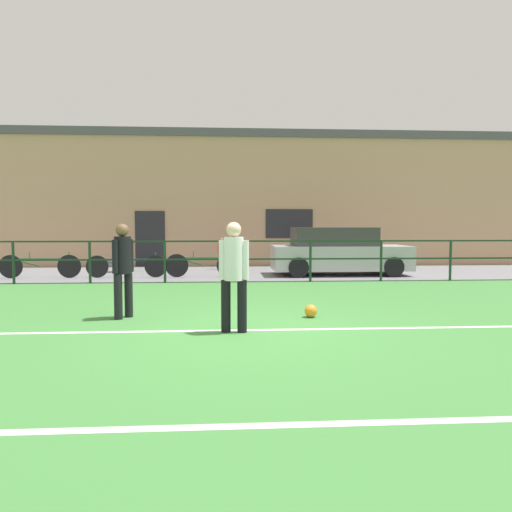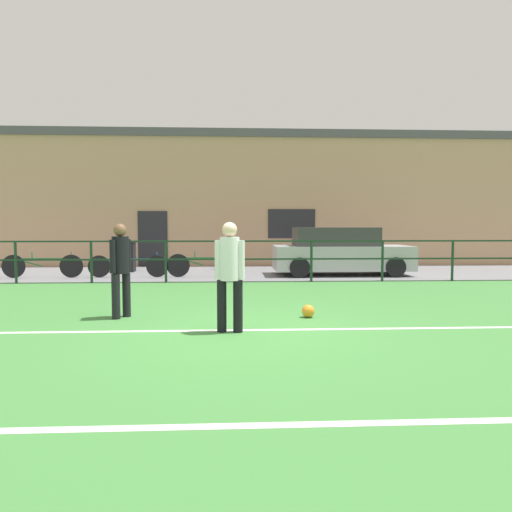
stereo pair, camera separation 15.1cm
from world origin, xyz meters
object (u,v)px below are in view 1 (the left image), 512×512
Objects in this scene: parked_car_red at (338,252)px; bicycle_parked_1 at (126,266)px; player_goalkeeper at (123,265)px; player_striker at (234,270)px; soccer_ball_match at (311,311)px; trash_bin_0 at (124,256)px; spectator_child at (222,251)px; bicycle_parked_0 at (202,265)px; bicycle_parked_2 at (40,266)px.

parked_car_red is 6.47m from bicycle_parked_1.
player_goalkeeper is 0.99× the size of player_striker.
trash_bin_0 reaches higher than soccer_ball_match.
player_goalkeeper is at bearing -78.64° from bicycle_parked_1.
spectator_child is at bearing 14.35° from trash_bin_0.
parked_car_red is 4.24m from bicycle_parked_0.
player_striker is 1.55× the size of trash_bin_0.
player_goalkeeper reaches higher than bicycle_parked_1.
soccer_ball_match is 9.31m from bicycle_parked_2.
spectator_child is at bearing -156.41° from player_goalkeeper.
player_goalkeeper is at bearing 100.20° from spectator_child.
parked_car_red reaches higher than soccer_ball_match.
player_striker is at bearing -113.70° from parked_car_red.
bicycle_parked_1 is (-2.79, -2.55, -0.28)m from spectator_child.
trash_bin_0 is (-3.24, -0.83, -0.10)m from spectator_child.
trash_bin_0 is at bearing 104.40° from bicycle_parked_1.
bicycle_parked_0 is at bearing -174.47° from parked_car_red.
spectator_child reaches higher than trash_bin_0.
parked_car_red is at bearing -10.79° from trash_bin_0.
bicycle_parked_2 is (-5.29, -2.55, -0.27)m from spectator_child.
parked_car_red reaches higher than bicycle_parked_1.
bicycle_parked_1 is at bearing 124.92° from soccer_ball_match.
bicycle_parked_0 is at bearing 0.00° from bicycle_parked_1.
parked_car_red reaches higher than bicycle_parked_0.
spectator_child is at bearing 149.64° from parked_car_red.
player_goalkeeper reaches higher than bicycle_parked_0.
spectator_child is 2.62m from bicycle_parked_0.
spectator_child is at bearing 25.73° from bicycle_parked_2.
player_striker is 7.94m from bicycle_parked_1.
spectator_child is at bearing 77.75° from bicycle_parked_0.
spectator_child is (1.56, 8.70, -0.25)m from player_goalkeeper.
spectator_child is 0.46× the size of bicycle_parked_1.
soccer_ball_match is at bearing 121.44° from player_goalkeeper.
bicycle_parked_2 is at bearing 137.62° from soccer_ball_match.
player_goalkeeper is 0.67× the size of bicycle_parked_1.
soccer_ball_match is at bearing -42.38° from bicycle_parked_2.
trash_bin_0 is at bearing -60.27° from player_striker.
bicycle_parked_0 is 2.15× the size of trash_bin_0.
parked_car_red is at bearing 175.25° from player_goalkeeper.
bicycle_parked_2 is 2.68m from trash_bin_0.
soccer_ball_match is 0.21× the size of trash_bin_0.
trash_bin_0 reaches higher than bicycle_parked_2.
bicycle_parked_1 is at bearing -134.88° from player_goalkeeper.
bicycle_parked_1 reaches higher than soccer_ball_match.
trash_bin_0 is (-1.68, 7.87, -0.36)m from player_goalkeeper.
player_goalkeeper is 1.44× the size of spectator_child.
spectator_child is at bearing 100.19° from soccer_ball_match.
parked_car_red is (2.07, 6.68, 0.62)m from soccer_ball_match.
spectator_child is (-1.59, 8.82, 0.54)m from soccer_ball_match.
player_goalkeeper is at bearing -58.75° from bicycle_parked_2.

